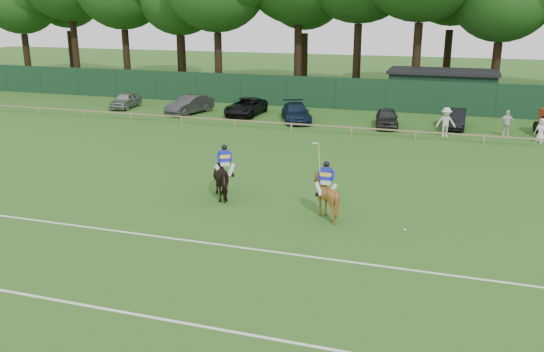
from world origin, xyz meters
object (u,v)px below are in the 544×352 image
at_px(hatch_grey, 387,118).
at_px(polo_ball, 405,230).
at_px(spectator_right, 541,130).
at_px(horse_chestnut, 326,196).
at_px(estate_black, 455,119).
at_px(suv_black, 246,107).
at_px(spectator_mid, 507,123).
at_px(sedan_grey, 190,105).
at_px(utility_shed, 442,89).
at_px(sedan_navy, 296,112).
at_px(horse_dark, 225,177).
at_px(sedan_silver, 126,100).
at_px(spectator_left, 446,122).

relative_size(hatch_grey, polo_ball, 40.84).
bearing_deg(spectator_right, hatch_grey, -157.42).
height_order(horse_chestnut, hatch_grey, horse_chestnut).
bearing_deg(polo_ball, estate_black, 86.04).
xyz_separation_m(horse_chestnut, suv_black, (-10.52, 19.45, -0.21)).
distance_m(spectator_right, polo_ball, 18.15).
distance_m(horse_chestnut, spectator_mid, 19.17).
distance_m(sedan_grey, spectator_mid, 22.44).
height_order(horse_chestnut, sedan_grey, horse_chestnut).
xyz_separation_m(suv_black, utility_shed, (13.78, 7.77, 0.89)).
xyz_separation_m(sedan_navy, estate_black, (10.77, 1.00, -0.01)).
relative_size(suv_black, sedan_navy, 1.04).
height_order(sedan_grey, spectator_right, spectator_right).
distance_m(suv_black, sedan_navy, 4.38).
bearing_deg(estate_black, sedan_navy, -173.76).
xyz_separation_m(sedan_grey, sedan_navy, (8.54, -0.46, -0.05)).
relative_size(horse_dark, horse_chestnut, 1.25).
xyz_separation_m(spectator_mid, spectator_right, (1.87, -1.13, -0.10)).
distance_m(sedan_silver, polo_ball, 31.24).
bearing_deg(horse_dark, spectator_left, -153.68).
distance_m(sedan_silver, utility_shed, 25.33).
relative_size(hatch_grey, estate_black, 0.95).
distance_m(horse_dark, sedan_silver, 24.60).
relative_size(horse_chestnut, polo_ball, 18.85).
height_order(sedan_navy, hatch_grey, sedan_navy).
bearing_deg(spectator_left, suv_black, 154.89).
bearing_deg(hatch_grey, utility_shed, 62.18).
relative_size(estate_black, spectator_mid, 2.31).
height_order(sedan_grey, polo_ball, sedan_grey).
distance_m(horse_dark, horse_chestnut, 4.72).
relative_size(horse_chestnut, sedan_navy, 0.38).
bearing_deg(spectator_left, sedan_silver, 159.69).
height_order(sedan_navy, estate_black, sedan_navy).
bearing_deg(hatch_grey, horse_chestnut, -98.63).
bearing_deg(sedan_navy, estate_black, -17.41).
xyz_separation_m(hatch_grey, estate_black, (4.39, 1.05, 0.01)).
distance_m(horse_chestnut, suv_black, 22.11).
relative_size(horse_chestnut, utility_shed, 0.20).
bearing_deg(sedan_silver, spectator_mid, -9.66).
relative_size(estate_black, spectator_right, 2.63).
height_order(sedan_grey, spectator_mid, spectator_mid).
bearing_deg(spectator_mid, sedan_silver, 174.34).
distance_m(sedan_navy, estate_black, 10.82).
height_order(sedan_navy, spectator_left, spectator_left).
bearing_deg(spectator_mid, hatch_grey, 173.07).
height_order(sedan_silver, spectator_right, spectator_right).
distance_m(suv_black, estate_black, 15.00).
bearing_deg(estate_black, hatch_grey, -165.59).
height_order(sedan_silver, sedan_navy, sedan_navy).
bearing_deg(sedan_navy, hatch_grey, -23.17).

